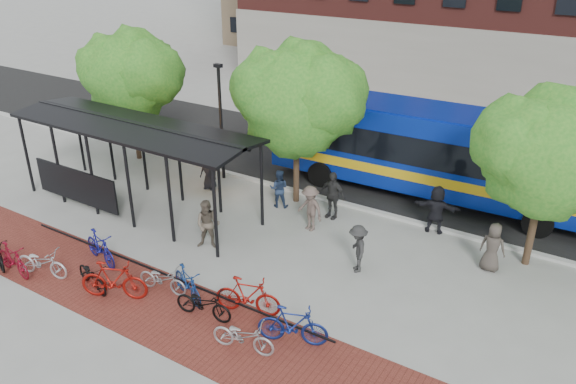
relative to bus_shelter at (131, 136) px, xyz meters
The scene contains 30 objects.
ground 8.68m from the bus_shelter, ahead, with size 160.00×160.00×0.00m, color #9E9E99.
asphalt_street 12.12m from the bus_shelter, 46.19° to the left, with size 160.00×8.00×0.01m, color black.
curb 9.74m from the bus_shelter, 28.84° to the left, with size 160.00×0.25×0.12m, color #B7B7B2.
brick_strip 8.19m from the bus_shelter, 36.40° to the right, with size 24.00×3.00×0.01m, color maroon.
bike_rack_rail 6.74m from the bus_shelter, 36.84° to the right, with size 12.00×0.05×0.95m, color black.
bus_shelter is the anchor object (origin of this frame).
tree_a 5.52m from the bus_shelter, 134.60° to the left, with size 4.90×4.00×6.18m.
tree_b 6.64m from the bus_shelter, 36.21° to the left, with size 5.15×4.20×6.47m.
tree_c 14.77m from the bus_shelter, 15.06° to the left, with size 4.66×3.80×5.92m.
lamp_post_left 4.24m from the bus_shelter, 74.47° to the left, with size 0.35×0.20×5.12m.
bus 12.06m from the bus_shelter, 36.96° to the left, with size 13.85×3.63×3.72m.
bike_1 6.20m from the bus_shelter, 87.79° to the right, with size 0.50×1.77×1.07m, color maroon.
bike_2 5.93m from the bus_shelter, 78.20° to the right, with size 0.66×1.89×0.99m, color #BAB9BC.
bike_3 4.89m from the bus_shelter, 60.98° to the right, with size 0.53×1.89×1.13m, color navy.
bike_4 6.28m from the bus_shelter, 58.24° to the right, with size 0.60×1.71×0.90m, color black.
bike_5 6.73m from the bus_shelter, 50.61° to the right, with size 0.59×2.09×1.25m, color maroon.
bike_6 6.79m from the bus_shelter, 37.67° to the right, with size 0.59×1.69×0.89m, color gray.
bike_7 7.39m from the bus_shelter, 32.28° to the right, with size 0.49×1.75×1.05m, color navy.
bike_8 8.43m from the bus_shelter, 31.23° to the right, with size 0.63×1.80×0.95m, color black.
bike_9 8.85m from the bus_shelter, 23.04° to the right, with size 0.56×1.97×1.19m, color maroon.
bike_10 10.18m from the bus_shelter, 28.48° to the right, with size 0.62×1.77×0.93m, color #9F9FA1.
bike_11 10.61m from the bus_shelter, 21.36° to the right, with size 0.55×1.94×1.16m, color navy.
pedestrian_0 3.84m from the bus_shelter, 65.09° to the left, with size 0.77×0.50×1.57m, color black.
pedestrian_2 6.07m from the bus_shelter, 31.79° to the left, with size 0.77×0.60×1.58m, color navy.
pedestrian_3 7.42m from the bus_shelter, 16.04° to the left, with size 1.13×0.65×1.76m, color brown.
pedestrian_4 8.04m from the bus_shelter, 24.88° to the left, with size 1.11×0.46×1.90m, color #2B2B2B.
pedestrian_5 11.80m from the bus_shelter, 21.52° to the left, with size 1.70×0.54×1.83m, color black.
pedestrian_6 13.65m from the bus_shelter, 11.78° to the left, with size 0.82×0.54×1.68m, color #433B35.
pedestrian_8 5.05m from the bus_shelter, 12.85° to the right, with size 0.87×0.68×1.79m, color brown.
pedestrian_9 9.77m from the bus_shelter, ahead, with size 1.06×0.61×1.65m, color #2B2B2B.
Camera 1 is at (7.77, -14.49, 10.15)m, focal length 35.00 mm.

